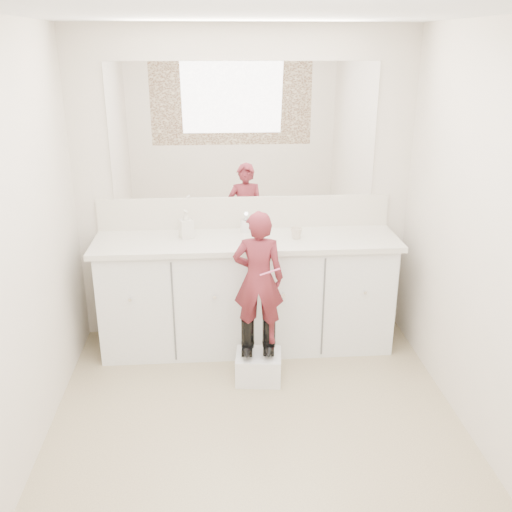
{
  "coord_description": "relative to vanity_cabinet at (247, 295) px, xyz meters",
  "views": [
    {
      "loc": [
        -0.22,
        -2.82,
        2.26
      ],
      "look_at": [
        0.04,
        0.83,
        0.89
      ],
      "focal_mm": 40.0,
      "sensor_mm": 36.0,
      "label": 1
    }
  ],
  "objects": [
    {
      "name": "faucet",
      "position": [
        0.0,
        0.15,
        0.52
      ],
      "size": [
        0.08,
        0.08,
        0.1
      ],
      "primitive_type": "cylinder",
      "color": "silver",
      "rests_on": "countertop"
    },
    {
      "name": "soap_bottle",
      "position": [
        -0.45,
        0.05,
        0.57
      ],
      "size": [
        0.12,
        0.13,
        0.21
      ],
      "primitive_type": "imported",
      "rotation": [
        0.0,
        0.0,
        0.37
      ],
      "color": "beige",
      "rests_on": "countertop"
    },
    {
      "name": "wall_back",
      "position": [
        0.0,
        0.27,
        0.77
      ],
      "size": [
        2.6,
        0.0,
        2.6
      ],
      "primitive_type": "plane",
      "rotation": [
        1.57,
        0.0,
        0.0
      ],
      "color": "beige",
      "rests_on": "floor"
    },
    {
      "name": "countertop",
      "position": [
        0.0,
        -0.01,
        0.45
      ],
      "size": [
        2.28,
        0.58,
        0.04
      ],
      "primitive_type": "cube",
      "color": "beige",
      "rests_on": "vanity_cabinet"
    },
    {
      "name": "floor",
      "position": [
        0.0,
        -1.23,
        -0.42
      ],
      "size": [
        3.0,
        3.0,
        0.0
      ],
      "primitive_type": "plane",
      "color": "#887359",
      "rests_on": "ground"
    },
    {
      "name": "ceiling",
      "position": [
        0.0,
        -1.23,
        1.97
      ],
      "size": [
        3.0,
        3.0,
        0.0
      ],
      "primitive_type": "plane",
      "rotation": [
        3.14,
        0.0,
        0.0
      ],
      "color": "white",
      "rests_on": "wall_back"
    },
    {
      "name": "wall_left",
      "position": [
        -1.3,
        -1.23,
        0.78
      ],
      "size": [
        0.0,
        3.0,
        3.0
      ],
      "primitive_type": "plane",
      "rotation": [
        1.57,
        0.0,
        1.57
      ],
      "color": "beige",
      "rests_on": "floor"
    },
    {
      "name": "mirror",
      "position": [
        0.0,
        0.26,
        1.22
      ],
      "size": [
        2.0,
        0.02,
        1.0
      ],
      "primitive_type": "cube",
      "color": "white",
      "rests_on": "wall_back"
    },
    {
      "name": "cup",
      "position": [
        0.37,
        -0.04,
        0.51
      ],
      "size": [
        0.12,
        0.12,
        0.08
      ],
      "primitive_type": "imported",
      "rotation": [
        0.0,
        0.0,
        0.34
      ],
      "color": "beige",
      "rests_on": "countertop"
    },
    {
      "name": "step_stool",
      "position": [
        0.05,
        -0.53,
        -0.32
      ],
      "size": [
        0.34,
        0.3,
        0.2
      ],
      "primitive_type": "cube",
      "rotation": [
        0.0,
        0.0,
        -0.11
      ],
      "color": "silver",
      "rests_on": "floor"
    },
    {
      "name": "toddler",
      "position": [
        0.05,
        -0.51,
        0.35
      ],
      "size": [
        0.37,
        0.26,
        0.95
      ],
      "primitive_type": "imported",
      "rotation": [
        0.0,
        0.0,
        3.03
      ],
      "color": "#9A2F35",
      "rests_on": "step_stool"
    },
    {
      "name": "toothbrush",
      "position": [
        0.12,
        -0.59,
        0.43
      ],
      "size": [
        0.14,
        0.03,
        0.06
      ],
      "primitive_type": "cylinder",
      "rotation": [
        0.0,
        1.22,
        -0.11
      ],
      "color": "#F25E91",
      "rests_on": "toddler"
    },
    {
      "name": "boot_left",
      "position": [
        -0.03,
        -0.51,
        -0.09
      ],
      "size": [
        0.12,
        0.19,
        0.26
      ],
      "primitive_type": null,
      "rotation": [
        0.0,
        0.0,
        -0.11
      ],
      "color": "black",
      "rests_on": "step_stool"
    },
    {
      "name": "wall_front",
      "position": [
        0.0,
        -2.73,
        0.77
      ],
      "size": [
        2.6,
        0.0,
        2.6
      ],
      "primitive_type": "plane",
      "rotation": [
        -1.57,
        0.0,
        0.0
      ],
      "color": "beige",
      "rests_on": "floor"
    },
    {
      "name": "backsplash",
      "position": [
        0.0,
        0.26,
        0.59
      ],
      "size": [
        2.28,
        0.03,
        0.25
      ],
      "primitive_type": "cube",
      "color": "beige",
      "rests_on": "countertop"
    },
    {
      "name": "dot_panel",
      "position": [
        0.0,
        -2.71,
        1.22
      ],
      "size": [
        2.0,
        0.01,
        1.2
      ],
      "primitive_type": "cube",
      "color": "#472819",
      "rests_on": "wall_front"
    },
    {
      "name": "vanity_cabinet",
      "position": [
        0.0,
        0.0,
        0.0
      ],
      "size": [
        2.2,
        0.55,
        0.85
      ],
      "primitive_type": "cube",
      "color": "silver",
      "rests_on": "floor"
    },
    {
      "name": "wall_right",
      "position": [
        1.3,
        -1.23,
        0.78
      ],
      "size": [
        0.0,
        3.0,
        3.0
      ],
      "primitive_type": "plane",
      "rotation": [
        1.57,
        0.0,
        -1.57
      ],
      "color": "beige",
      "rests_on": "floor"
    },
    {
      "name": "boot_right",
      "position": [
        0.12,
        -0.51,
        -0.09
      ],
      "size": [
        0.12,
        0.19,
        0.26
      ],
      "primitive_type": null,
      "rotation": [
        0.0,
        0.0,
        -0.11
      ],
      "color": "black",
      "rests_on": "step_stool"
    }
  ]
}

